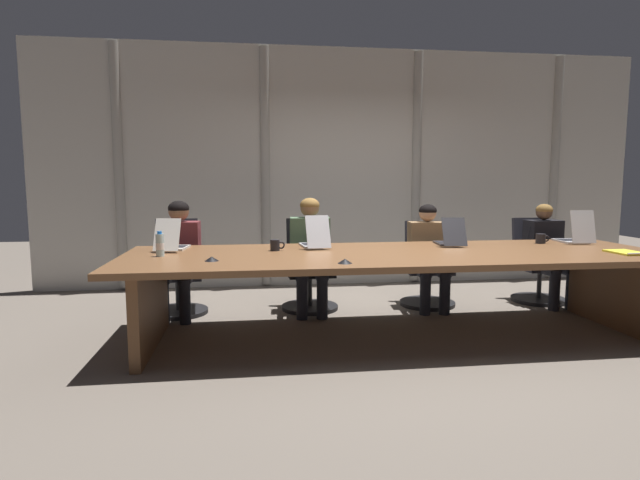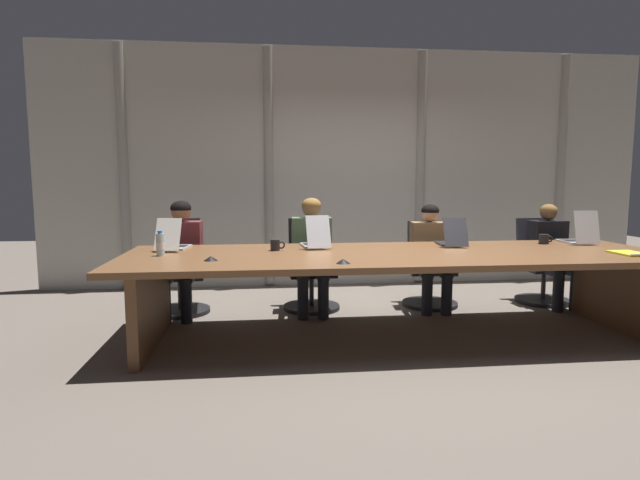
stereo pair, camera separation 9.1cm
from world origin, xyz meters
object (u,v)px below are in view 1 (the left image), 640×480
Objects in this scene: laptop_left_end at (172,244)px; coffee_mug_far at (541,239)px; office_chair_left_mid at (309,276)px; person_left_end at (178,251)px; laptop_left_mid at (314,241)px; conference_mic_left_side at (345,261)px; coffee_mug_near at (275,245)px; office_chair_right_mid at (537,270)px; person_center at (429,250)px; person_left_mid at (310,248)px; laptop_center at (450,240)px; conference_mic_middle at (212,259)px; office_chair_center at (427,274)px; laptop_right_mid at (574,236)px; water_bottle_primary at (160,245)px; office_chair_left_end at (178,279)px; spiral_notepad at (626,252)px; person_right_mid at (548,248)px.

laptop_left_end is 3.43× the size of coffee_mug_far.
office_chair_left_mid is 0.82× the size of person_left_end.
laptop_left_mid reaches higher than conference_mic_left_side.
laptop_left_mid is at bearing 96.72° from conference_mic_left_side.
office_chair_left_mid is at bearing 65.53° from coffee_mug_near.
person_center is (-1.35, -0.16, 0.28)m from office_chair_right_mid.
office_chair_right_mid is at bearing 96.64° from person_left_mid.
conference_mic_middle is (-2.19, -0.68, -0.04)m from laptop_center.
person_left_mid is (0.02, 0.53, -0.13)m from laptop_left_mid.
person_left_end reaches higher than laptop_left_end.
laptop_left_end is 2.74m from office_chair_center.
conference_mic_middle is at bearing 113.76° from laptop_center.
person_left_end is at bearing -85.94° from office_chair_left_mid.
office_chair_left_mid is at bearing -7.04° from laptop_left_mid.
laptop_left_end is 3.88m from laptop_right_mid.
coffee_mug_far is at bearing 6.31° from water_bottle_primary.
office_chair_center is at bearing 53.07° from conference_mic_left_side.
coffee_mug_near is 0.93× the size of coffee_mug_far.
person_left_mid is at bearing 61.25° from coffee_mug_near.
laptop_left_end is 0.82m from office_chair_left_end.
spiral_notepad is (-0.06, -1.43, 0.41)m from office_chair_right_mid.
coffee_mug_near is 1.18× the size of conference_mic_middle.
water_bottle_primary is at bearing -65.18° from person_center.
person_left_end is at bearing -84.63° from person_center.
laptop_right_mid reaches higher than conference_mic_middle.
office_chair_left_mid reaches higher than office_chair_center.
conference_mic_left_side is at bearing -33.30° from person_center.
person_center is 2.78m from water_bottle_primary.
laptop_left_end is 0.43× the size of person_center.
person_center is 5.36× the size of water_bottle_primary.
office_chair_center reaches higher than spiral_notepad.
laptop_left_mid reaches higher than coffee_mug_near.
office_chair_right_mid is 1.38m from person_center.
person_right_mid reaches higher than laptop_left_end.
laptop_left_mid reaches higher than water_bottle_primary.
laptop_left_end is 0.51× the size of office_chair_right_mid.
person_center reaches higher than coffee_mug_near.
office_chair_center is (1.31, -0.00, -0.01)m from office_chair_left_mid.
person_center reaches higher than person_right_mid.
conference_mic_middle is (-0.91, -1.23, 0.09)m from person_left_mid.
person_center is at bearing 73.28° from laptop_right_mid.
office_chair_right_mid is 0.80× the size of person_left_end.
laptop_left_mid is at bearing 179.92° from coffee_mug_far.
office_chair_center reaches higher than conference_mic_left_side.
laptop_left_mid is 4.32× the size of conference_mic_middle.
office_chair_left_mid is at bearing 56.59° from conference_mic_middle.
coffee_mug_far is (-0.40, -0.52, 0.17)m from person_right_mid.
coffee_mug_far is at bearing 4.02° from coffee_mug_near.
person_right_mid reaches higher than office_chair_left_end.
water_bottle_primary is at bearing -52.08° from person_left_mid.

